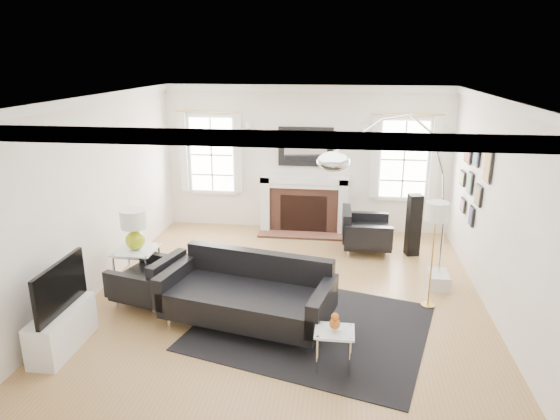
# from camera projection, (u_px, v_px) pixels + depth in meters

# --- Properties ---
(floor) EXTENTS (6.00, 6.00, 0.00)m
(floor) POSITION_uv_depth(u_px,v_px,m) (287.00, 295.00, 7.20)
(floor) COLOR #9B7241
(floor) RESTS_ON ground
(back_wall) EXTENTS (5.50, 0.04, 2.80)m
(back_wall) POSITION_uv_depth(u_px,v_px,m) (306.00, 159.00, 9.63)
(back_wall) COLOR white
(back_wall) RESTS_ON floor
(front_wall) EXTENTS (5.50, 0.04, 2.80)m
(front_wall) POSITION_uv_depth(u_px,v_px,m) (243.00, 307.00, 3.95)
(front_wall) COLOR white
(front_wall) RESTS_ON floor
(left_wall) EXTENTS (0.04, 6.00, 2.80)m
(left_wall) POSITION_uv_depth(u_px,v_px,m) (97.00, 195.00, 7.14)
(left_wall) COLOR white
(left_wall) RESTS_ON floor
(right_wall) EXTENTS (0.04, 6.00, 2.80)m
(right_wall) POSITION_uv_depth(u_px,v_px,m) (499.00, 210.00, 6.45)
(right_wall) COLOR white
(right_wall) RESTS_ON floor
(ceiling) EXTENTS (5.50, 6.00, 0.02)m
(ceiling) POSITION_uv_depth(u_px,v_px,m) (288.00, 97.00, 6.38)
(ceiling) COLOR white
(ceiling) RESTS_ON back_wall
(crown_molding) EXTENTS (5.50, 6.00, 0.12)m
(crown_molding) POSITION_uv_depth(u_px,v_px,m) (288.00, 102.00, 6.40)
(crown_molding) COLOR white
(crown_molding) RESTS_ON back_wall
(fireplace) EXTENTS (1.70, 0.69, 1.11)m
(fireplace) POSITION_uv_depth(u_px,v_px,m) (304.00, 205.00, 9.69)
(fireplace) COLOR white
(fireplace) RESTS_ON floor
(mantel_mirror) EXTENTS (1.05, 0.07, 0.75)m
(mantel_mirror) POSITION_uv_depth(u_px,v_px,m) (306.00, 147.00, 9.52)
(mantel_mirror) COLOR black
(mantel_mirror) RESTS_ON back_wall
(window_left) EXTENTS (1.24, 0.15, 1.62)m
(window_left) POSITION_uv_depth(u_px,v_px,m) (212.00, 154.00, 9.80)
(window_left) COLOR white
(window_left) RESTS_ON back_wall
(window_right) EXTENTS (1.24, 0.15, 1.62)m
(window_right) POSITION_uv_depth(u_px,v_px,m) (404.00, 159.00, 9.33)
(window_right) COLOR white
(window_right) RESTS_ON back_wall
(gallery_wall) EXTENTS (0.04, 1.73, 1.29)m
(gallery_wall) POSITION_uv_depth(u_px,v_px,m) (473.00, 177.00, 7.64)
(gallery_wall) COLOR black
(gallery_wall) RESTS_ON right_wall
(tv_unit) EXTENTS (0.35, 1.00, 1.09)m
(tv_unit) POSITION_uv_depth(u_px,v_px,m) (62.00, 323.00, 5.80)
(tv_unit) COLOR white
(tv_unit) RESTS_ON floor
(area_rug) EXTENTS (3.30, 2.98, 0.01)m
(area_rug) POSITION_uv_depth(u_px,v_px,m) (311.00, 326.00, 6.36)
(area_rug) COLOR black
(area_rug) RESTS_ON floor
(sofa) EXTENTS (2.31, 1.42, 0.70)m
(sofa) POSITION_uv_depth(u_px,v_px,m) (249.00, 295.00, 6.38)
(sofa) COLOR black
(sofa) RESTS_ON floor
(armchair_left) EXTENTS (0.98, 1.05, 0.60)m
(armchair_left) POSITION_uv_depth(u_px,v_px,m) (151.00, 281.00, 6.89)
(armchair_left) COLOR black
(armchair_left) RESTS_ON floor
(armchair_right) EXTENTS (0.85, 0.94, 0.62)m
(armchair_right) POSITION_uv_depth(u_px,v_px,m) (363.00, 232.00, 8.75)
(armchair_right) COLOR black
(armchair_right) RESTS_ON floor
(coffee_table) EXTENTS (0.77, 0.77, 0.34)m
(coffee_table) POSITION_uv_depth(u_px,v_px,m) (222.00, 291.00, 6.64)
(coffee_table) COLOR silver
(coffee_table) RESTS_ON floor
(side_table_left) EXTENTS (0.57, 0.57, 0.63)m
(side_table_left) POSITION_uv_depth(u_px,v_px,m) (137.00, 256.00, 7.25)
(side_table_left) COLOR silver
(side_table_left) RESTS_ON floor
(nesting_table) EXTENTS (0.43, 0.36, 0.47)m
(nesting_table) POSITION_uv_depth(u_px,v_px,m) (334.00, 340.00, 5.41)
(nesting_table) COLOR silver
(nesting_table) RESTS_ON floor
(gourd_lamp) EXTENTS (0.37, 0.37, 0.59)m
(gourd_lamp) POSITION_uv_depth(u_px,v_px,m) (134.00, 227.00, 7.12)
(gourd_lamp) COLOR #A4B316
(gourd_lamp) RESTS_ON side_table_left
(orange_vase) EXTENTS (0.12, 0.12, 0.19)m
(orange_vase) POSITION_uv_depth(u_px,v_px,m) (335.00, 322.00, 5.35)
(orange_vase) COLOR #B55817
(orange_vase) RESTS_ON nesting_table
(arc_floor_lamp) EXTENTS (1.91, 1.77, 2.71)m
(arc_floor_lamp) POSITION_uv_depth(u_px,v_px,m) (394.00, 204.00, 6.49)
(arc_floor_lamp) COLOR silver
(arc_floor_lamp) RESTS_ON floor
(stick_floor_lamp) EXTENTS (0.30, 0.30, 1.50)m
(stick_floor_lamp) POSITION_uv_depth(u_px,v_px,m) (436.00, 217.00, 6.50)
(stick_floor_lamp) COLOR gold
(stick_floor_lamp) RESTS_ON floor
(speaker_tower) EXTENTS (0.26, 0.26, 1.07)m
(speaker_tower) POSITION_uv_depth(u_px,v_px,m) (413.00, 225.00, 8.54)
(speaker_tower) COLOR black
(speaker_tower) RESTS_ON floor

